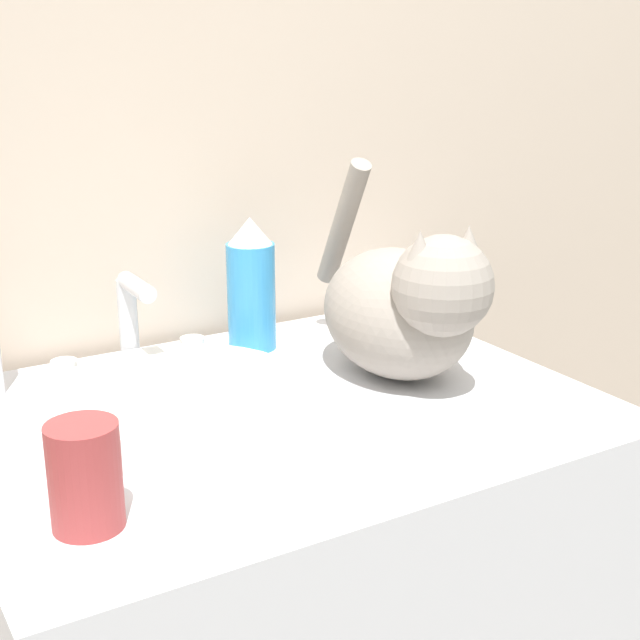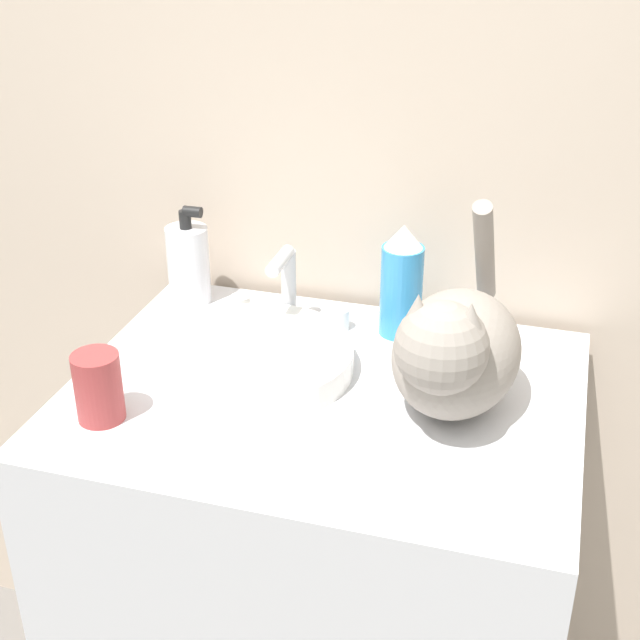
# 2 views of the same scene
# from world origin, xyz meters

# --- Properties ---
(wall_back) EXTENTS (6.00, 0.05, 2.50)m
(wall_back) POSITION_xyz_m (0.00, 0.60, 1.25)
(wall_back) COLOR #C6B29E
(wall_back) RESTS_ON ground_plane
(vanity_cabinet) EXTENTS (0.72, 0.57, 0.90)m
(vanity_cabinet) POSITION_xyz_m (0.00, 0.28, 0.45)
(vanity_cabinet) COLOR silver
(vanity_cabinet) RESTS_ON ground_plane
(sink_basin) EXTENTS (0.29, 0.29, 0.04)m
(sink_basin) POSITION_xyz_m (-0.11, 0.30, 0.92)
(sink_basin) COLOR white
(sink_basin) RESTS_ON vanity_cabinet
(faucet) EXTENTS (0.20, 0.10, 0.14)m
(faucet) POSITION_xyz_m (-0.11, 0.45, 0.96)
(faucet) COLOR silver
(faucet) RESTS_ON vanity_cabinet
(cat) EXTENTS (0.19, 0.37, 0.26)m
(cat) POSITION_xyz_m (0.18, 0.28, 0.99)
(cat) COLOR gray
(cat) RESTS_ON vanity_cabinet
(soap_bottle) EXTENTS (0.07, 0.07, 0.17)m
(soap_bottle) POSITION_xyz_m (-0.30, 0.49, 0.97)
(soap_bottle) COLOR silver
(soap_bottle) RESTS_ON vanity_cabinet
(spray_bottle) EXTENTS (0.07, 0.07, 0.18)m
(spray_bottle) POSITION_xyz_m (0.07, 0.48, 0.99)
(spray_bottle) COLOR #338CCC
(spray_bottle) RESTS_ON vanity_cabinet
(cup) EXTENTS (0.06, 0.06, 0.10)m
(cup) POSITION_xyz_m (-0.27, 0.13, 0.95)
(cup) COLOR #9E3838
(cup) RESTS_ON vanity_cabinet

